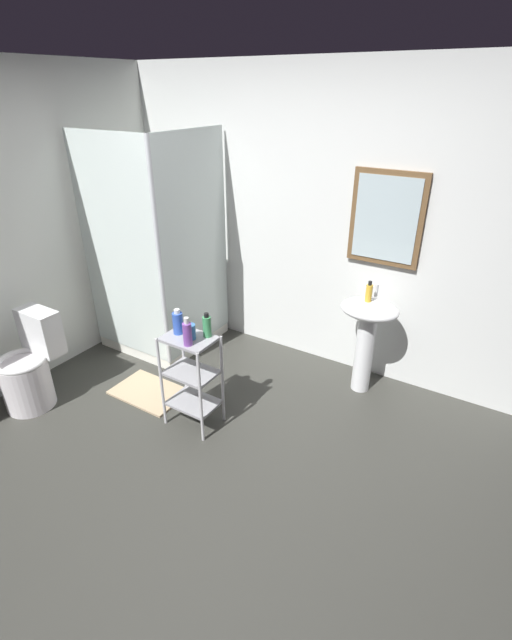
{
  "coord_description": "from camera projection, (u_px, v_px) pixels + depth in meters",
  "views": [
    {
      "loc": [
        1.61,
        -1.65,
        2.3
      ],
      "look_at": [
        0.2,
        0.63,
        0.91
      ],
      "focal_mm": 25.52,
      "sensor_mm": 36.0,
      "label": 1
    }
  ],
  "objects": [
    {
      "name": "shower_stall",
      "position": [
        163.0,
        302.0,
        4.32
      ],
      "size": [
        0.92,
        0.92,
        2.0
      ],
      "color": "white",
      "rests_on": "ground_plane"
    },
    {
      "name": "storage_cart",
      "position": [
        191.0,
        374.0,
        3.29
      ],
      "size": [
        0.38,
        0.28,
        0.74
      ],
      "color": "silver",
      "rests_on": "ground_plane"
    },
    {
      "name": "bath_mat",
      "position": [
        149.0,
        392.0,
        3.81
      ],
      "size": [
        0.6,
        0.4,
        0.02
      ],
      "primitive_type": "cube",
      "color": "tan",
      "rests_on": "ground_plane"
    },
    {
      "name": "hand_soap_bottle",
      "position": [
        369.0,
        293.0,
        3.49
      ],
      "size": [
        0.05,
        0.05,
        0.17
      ],
      "color": "gold",
      "rests_on": "pedestal_sink"
    },
    {
      "name": "sink_faucet",
      "position": [
        376.0,
        290.0,
        3.58
      ],
      "size": [
        0.03,
        0.03,
        0.1
      ],
      "primitive_type": "cylinder",
      "color": "silver",
      "rests_on": "pedestal_sink"
    },
    {
      "name": "toilet",
      "position": [
        30.0,
        369.0,
        3.57
      ],
      "size": [
        0.37,
        0.49,
        0.76
      ],
      "color": "white",
      "rests_on": "ground_plane"
    },
    {
      "name": "pedestal_sink",
      "position": [
        367.0,
        328.0,
        3.62
      ],
      "size": [
        0.46,
        0.37,
        0.81
      ],
      "color": "white",
      "rests_on": "ground_plane"
    },
    {
      "name": "wall_back",
      "position": [
        313.0,
        223.0,
        3.87
      ],
      "size": [
        4.2,
        0.14,
        2.5
      ],
      "color": "silver",
      "rests_on": "ground_plane"
    },
    {
      "name": "shampoo_bottle_blue",
      "position": [
        178.0,
        323.0,
        3.17
      ],
      "size": [
        0.07,
        0.07,
        0.19
      ],
      "color": "blue",
      "rests_on": "storage_cart"
    },
    {
      "name": "ground_plane",
      "position": [
        182.0,
        470.0,
        3.06
      ],
      "size": [
        4.2,
        4.2,
        0.02
      ],
      "primitive_type": "cube",
      "color": "#363631"
    },
    {
      "name": "body_wash_bottle_green",
      "position": [
        207.0,
        326.0,
        3.14
      ],
      "size": [
        0.06,
        0.06,
        0.18
      ],
      "color": "#3C9155",
      "rests_on": "storage_cart"
    },
    {
      "name": "conditioner_bottle_purple",
      "position": [
        187.0,
        333.0,
        3.03
      ],
      "size": [
        0.06,
        0.06,
        0.21
      ],
      "color": "purple",
      "rests_on": "storage_cart"
    },
    {
      "name": "rinse_cup",
      "position": [
        190.0,
        332.0,
        3.12
      ],
      "size": [
        0.08,
        0.08,
        0.11
      ],
      "primitive_type": "cylinder",
      "color": "#3870B2",
      "rests_on": "storage_cart"
    }
  ]
}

